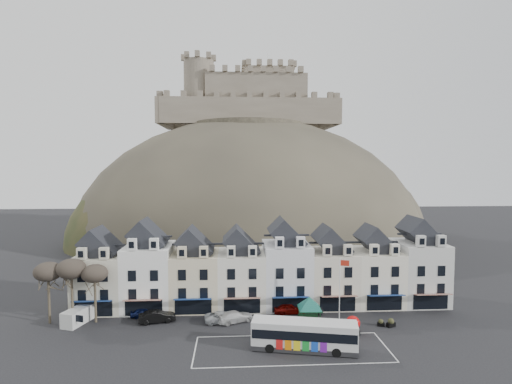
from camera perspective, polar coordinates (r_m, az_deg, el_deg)
ground at (r=47.85m, az=2.77°, el=-22.19°), size 300.00×300.00×0.00m
coach_bay_markings at (r=49.20m, az=5.09°, el=-21.43°), size 22.00×7.50×0.01m
townhouse_terrace at (r=60.93m, az=1.29°, el=-11.04°), size 54.40×9.35×11.80m
castle_hill at (r=113.74m, az=-0.34°, el=-6.63°), size 100.00×76.00×68.00m
castle at (r=120.24m, az=-0.89°, el=13.15°), size 50.20×22.20×22.00m
tree_left_far at (r=60.19m, az=-27.58°, el=-10.12°), size 3.61×3.61×8.24m
tree_left_mid at (r=58.96m, az=-24.89°, el=-9.98°), size 3.78×3.78×8.64m
tree_left_near at (r=58.11m, az=-22.06°, el=-10.80°), size 3.43×3.43×7.84m
bus at (r=48.41m, az=6.88°, el=-19.48°), size 12.17×5.06×3.35m
bus_shelter at (r=54.82m, az=7.65°, el=-15.43°), size 5.90×5.90×3.75m
red_buoy at (r=53.79m, az=13.66°, el=-17.93°), size 1.78×1.78×2.21m
flagpole at (r=55.57m, az=11.97°, el=-12.97°), size 1.22×0.42×8.72m
white_van at (r=60.19m, az=-24.11°, el=-15.86°), size 3.20×4.83×2.03m
planter_west at (r=57.24m, az=18.72°, el=-17.27°), size 1.28×0.99×1.15m
planter_east at (r=57.16m, az=17.40°, el=-17.39°), size 1.00×0.67×0.92m
car_navy at (r=59.66m, az=-15.63°, el=-16.22°), size 3.91×1.96×1.28m
car_black at (r=57.32m, az=-13.95°, el=-16.88°), size 5.07×2.74×1.59m
car_silver at (r=56.06m, az=-4.73°, el=-17.38°), size 5.10×2.85×1.37m
car_white at (r=56.02m, az=-3.02°, el=-17.34°), size 5.43×3.93×1.46m
car_maroon at (r=58.89m, az=4.77°, el=-16.24°), size 4.49×1.98×1.50m
car_charcoal at (r=59.34m, az=7.48°, el=-16.18°), size 4.34×2.85×1.35m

